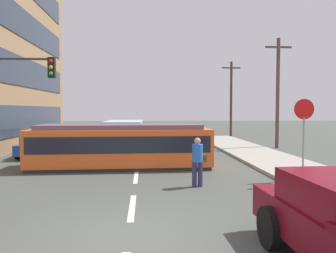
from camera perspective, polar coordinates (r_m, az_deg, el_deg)
ground_plane at (r=16.93m, az=-5.23°, el=-5.97°), size 120.00×120.00×0.00m
sidewalk_curb_right at (r=14.49m, az=22.66°, el=-7.42°), size 3.20×36.00×0.14m
lane_stripe_1 at (r=9.11m, az=-6.24°, el=-13.75°), size 0.16×2.40×0.01m
lane_stripe_2 at (r=12.99m, az=-5.58°, el=-8.68°), size 0.16×2.40×0.01m
lane_stripe_3 at (r=21.09m, az=-5.00°, el=-4.19°), size 0.16×2.40×0.01m
lane_stripe_4 at (r=27.05m, az=-4.80°, el=-2.62°), size 0.16×2.40×0.01m
streetcar_tram at (r=15.05m, az=-8.14°, el=-3.22°), size 8.05×2.68×1.96m
city_bus at (r=23.54m, az=-7.64°, el=-0.93°), size 2.66×5.34×1.82m
pedestrian_crossing at (r=11.22m, az=5.16°, el=-5.66°), size 0.51×0.36×1.67m
parked_sedan_mid at (r=19.85m, az=-21.01°, el=-3.03°), size 1.99×4.03×1.19m
parked_sedan_far at (r=26.43m, az=-15.40°, el=-1.50°), size 2.08×4.49×1.19m
stop_sign at (r=13.21m, az=22.51°, el=0.88°), size 0.76×0.07×2.88m
traffic_light_mast at (r=14.91m, az=-25.04°, el=5.82°), size 2.82×0.33×4.90m
utility_pole_mid at (r=23.61m, az=18.50°, el=5.88°), size 1.80×0.24×7.43m
utility_pole_far at (r=32.95m, az=10.90°, el=4.99°), size 1.80×0.24×7.30m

